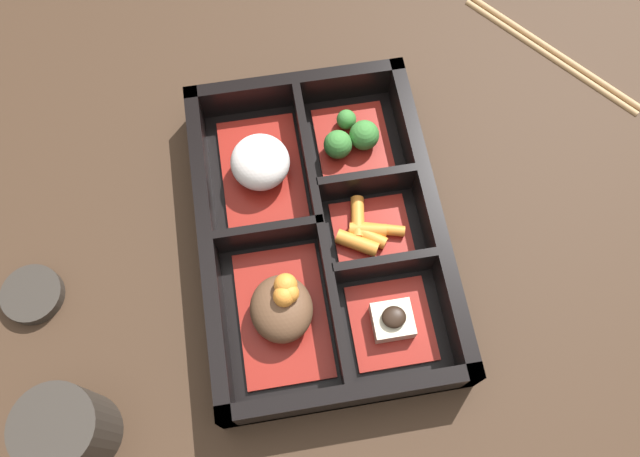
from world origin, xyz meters
TOP-DOWN VIEW (x-y plane):
  - ground_plane at (0.00, 0.00)m, footprint 3.00×3.00m
  - bento_base at (0.00, 0.00)m, footprint 0.33×0.23m
  - bento_rim at (-0.00, -0.00)m, footprint 0.33×0.23m
  - bowl_stew at (-0.07, 0.05)m, footprint 0.13×0.08m
  - bowl_rice at (0.07, 0.05)m, footprint 0.13×0.08m
  - bowl_tofu at (-0.10, -0.05)m, footprint 0.08×0.07m
  - bowl_carrots at (-0.01, -0.05)m, footprint 0.07×0.08m
  - bowl_greens at (0.09, -0.05)m, footprint 0.09×0.07m
  - tea_cup at (-0.15, 0.23)m, footprint 0.07×0.07m
  - chopsticks at (0.18, -0.29)m, footprint 0.19×0.15m
  - sauce_dish at (-0.01, 0.28)m, footprint 0.06×0.06m

SIDE VIEW (x-z plane):
  - ground_plane at x=0.00m, z-range 0.00..0.00m
  - chopsticks at x=0.18m, z-range 0.00..0.01m
  - bento_base at x=0.00m, z-range 0.00..0.01m
  - sauce_dish at x=-0.01m, z-range 0.00..0.01m
  - bowl_carrots at x=-0.01m, z-range 0.01..0.03m
  - bowl_tofu at x=-0.10m, z-range 0.00..0.03m
  - bowl_greens at x=0.09m, z-range 0.01..0.04m
  - bento_rim at x=0.00m, z-range 0.00..0.05m
  - bowl_rice at x=0.07m, z-range 0.01..0.05m
  - bowl_stew at x=-0.07m, z-range 0.00..0.06m
  - tea_cup at x=-0.15m, z-range 0.00..0.08m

